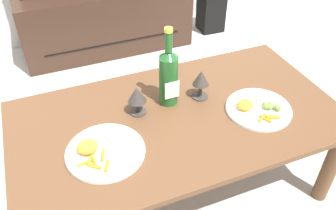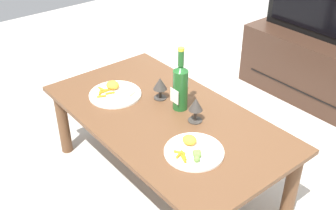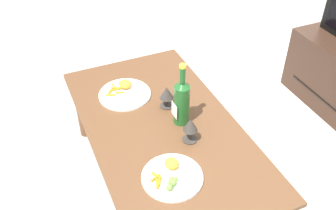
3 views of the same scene
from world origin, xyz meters
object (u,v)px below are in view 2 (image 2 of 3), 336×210
wine_bottle (180,85)px  goblet_right (196,106)px  tv_stand (324,73)px  goblet_left (160,85)px  dinner_plate_left (115,93)px  dining_table (165,126)px  dinner_plate_right (194,150)px

wine_bottle → goblet_right: (0.15, -0.02, -0.05)m
tv_stand → goblet_left: goblet_left is taller
tv_stand → goblet_right: 1.45m
dinner_plate_left → dining_table: bearing=14.9°
dinner_plate_right → goblet_left: bearing=159.6°
dining_table → goblet_left: goblet_left is taller
tv_stand → dinner_plate_left: dinner_plate_left is taller
goblet_left → dining_table: bearing=-30.2°
goblet_left → dinner_plate_right: size_ratio=0.46×
tv_stand → dinner_plate_right: (0.29, -1.59, 0.24)m
goblet_left → goblet_right: 0.29m
dining_table → wine_bottle: 0.24m
tv_stand → goblet_right: bearing=-85.9°
dining_table → goblet_right: 0.23m
tv_stand → wine_bottle: bearing=-91.8°
goblet_left → dinner_plate_right: bearing=-20.4°
tv_stand → wine_bottle: (-0.04, -1.39, 0.37)m
tv_stand → dinner_plate_left: bearing=-103.6°
dinner_plate_right → wine_bottle: bearing=149.3°
wine_bottle → goblet_right: bearing=-7.8°
dinner_plate_right → goblet_right: bearing=136.6°
goblet_right → dinner_plate_left: size_ratio=0.46×
dining_table → tv_stand: 1.51m
goblet_right → dinner_plate_left: (-0.49, -0.18, -0.08)m
dining_table → dinner_plate_right: size_ratio=4.92×
tv_stand → dinner_plate_left: size_ratio=4.24×
dinner_plate_left → dinner_plate_right: 0.68m
tv_stand → goblet_right: (0.10, -1.41, 0.32)m
dining_table → goblet_left: 0.23m
dinner_plate_left → dinner_plate_right: (0.68, -0.00, -0.00)m
goblet_right → goblet_left: bearing=180.0°
goblet_right → dinner_plate_right: 0.27m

